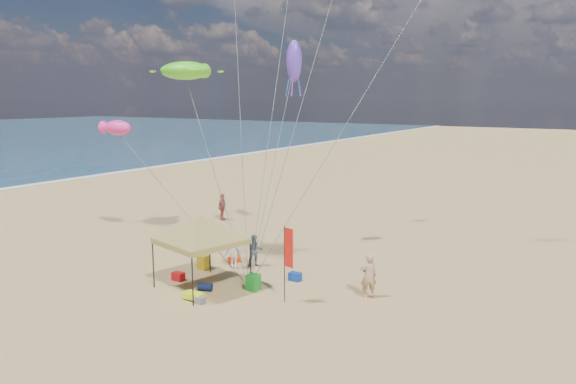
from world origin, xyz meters
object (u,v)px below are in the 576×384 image
at_px(beach_cart, 193,295).
at_px(cooler_blue, 295,277).
at_px(person_near_c, 234,252).
at_px(feather_flag, 287,252).
at_px(chair_green, 253,282).
at_px(person_near_a, 368,276).
at_px(cooler_red, 178,276).
at_px(person_near_b, 255,251).
at_px(chair_yellow, 204,262).
at_px(person_far_a, 222,207).
at_px(canopy_tent, 201,218).

bearing_deg(beach_cart, cooler_blue, 62.01).
bearing_deg(beach_cart, person_near_c, 105.52).
distance_m(feather_flag, chair_green, 2.80).
xyz_separation_m(cooler_blue, person_near_a, (3.71, -0.14, 0.76)).
bearing_deg(cooler_red, chair_green, 12.79).
height_order(beach_cart, person_near_b, person_near_b).
relative_size(chair_yellow, person_far_a, 0.38).
bearing_deg(chair_green, cooler_red, -167.21).
bearing_deg(canopy_tent, cooler_blue, 45.23).
relative_size(person_near_b, person_far_a, 0.88).
bearing_deg(person_near_b, feather_flag, -87.13).
relative_size(cooler_blue, chair_yellow, 0.77).
bearing_deg(person_near_a, cooler_blue, -40.75).
height_order(canopy_tent, person_near_c, canopy_tent).
bearing_deg(person_near_a, person_far_a, -67.89).
xyz_separation_m(feather_flag, person_near_a, (2.53, 2.38, -1.20)).
relative_size(canopy_tent, feather_flag, 1.85).
distance_m(chair_green, person_far_a, 14.11).
distance_m(cooler_blue, person_near_c, 3.57).
distance_m(cooler_blue, person_near_b, 2.96).
height_order(beach_cart, person_near_a, person_near_a).
bearing_deg(chair_yellow, beach_cart, -54.93).
bearing_deg(canopy_tent, cooler_red, 174.75).
xyz_separation_m(canopy_tent, person_near_b, (0.18, 3.74, -2.35)).
bearing_deg(cooler_blue, feather_flag, -64.86).
distance_m(feather_flag, beach_cart, 4.40).
relative_size(cooler_red, cooler_blue, 1.00).
bearing_deg(person_near_a, cooler_red, -20.44).
distance_m(chair_yellow, person_near_c, 1.58).
distance_m(cooler_blue, person_far_a, 13.47).
xyz_separation_m(cooler_red, person_near_c, (1.07, 2.83, 0.65)).
xyz_separation_m(chair_green, beach_cart, (-1.41, -2.32, -0.15)).
bearing_deg(beach_cart, person_far_a, 124.52).
relative_size(cooler_blue, beach_cart, 0.60).
bearing_deg(person_far_a, person_near_b, -147.66).
distance_m(chair_green, person_near_b, 3.38).
height_order(canopy_tent, chair_green, canopy_tent).
relative_size(canopy_tent, person_near_c, 3.56).
relative_size(canopy_tent, cooler_red, 11.10).
relative_size(feather_flag, cooler_red, 6.00).
bearing_deg(beach_cart, canopy_tent, 116.57).
distance_m(person_near_b, person_far_a, 10.82).
bearing_deg(beach_cart, feather_flag, 27.64).
bearing_deg(chair_yellow, person_near_c, 37.85).
distance_m(chair_green, chair_yellow, 3.94).
bearing_deg(cooler_red, person_far_a, 119.83).
bearing_deg(cooler_blue, chair_green, -114.09).
xyz_separation_m(feather_flag, chair_yellow, (-5.88, 1.57, -1.80)).
bearing_deg(person_near_a, feather_flag, 4.66).
height_order(feather_flag, person_near_a, feather_flag).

